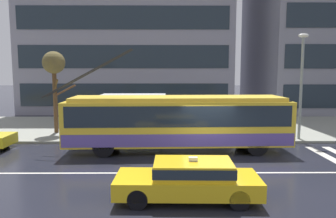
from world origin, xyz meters
TOP-DOWN VIEW (x-y plane):
  - ground_plane at (0.00, 0.00)m, footprint 160.00×160.00m
  - sidewalk_slab at (0.00, 9.07)m, footprint 80.00×10.00m
  - crosswalk_stripe_edge_near at (5.76, 1.04)m, footprint 0.44×4.40m
  - lane_centre_line at (0.00, -1.20)m, footprint 72.00×0.14m
  - trolleybus at (-1.42, 2.48)m, footprint 12.41×2.91m
  - taxi_oncoming_near at (-1.28, -3.89)m, footprint 4.61×1.86m
  - bus_shelter at (-4.01, 6.07)m, footprint 3.91×1.62m
  - pedestrian_at_shelter at (-2.32, 4.89)m, footprint 0.40×0.40m
  - pedestrian_approaching_curb at (1.31, 6.46)m, footprint 1.29×1.29m
  - street_lamp at (5.83, 4.77)m, footprint 0.60×0.32m
  - street_tree_bare at (-9.14, 6.76)m, footprint 2.15×1.72m
  - office_tower_corner_left at (-5.89, 20.94)m, footprint 20.78×10.43m

SIDE VIEW (x-z plane):
  - ground_plane at x=0.00m, z-range 0.00..0.00m
  - lane_centre_line at x=0.00m, z-range 0.00..0.01m
  - crosswalk_stripe_edge_near at x=5.76m, z-range 0.00..0.01m
  - sidewalk_slab at x=0.00m, z-range 0.00..0.14m
  - taxi_oncoming_near at x=-1.28m, z-range 0.01..1.40m
  - pedestrian_at_shelter at x=-2.32m, z-range 0.28..1.92m
  - trolleybus at x=-1.42m, z-range -1.05..4.16m
  - pedestrian_approaching_curb at x=1.31m, z-range 0.75..2.70m
  - bus_shelter at x=-4.01m, z-range 0.76..3.31m
  - street_lamp at x=5.83m, z-range 0.74..6.83m
  - street_tree_bare at x=-9.14m, z-range 1.79..7.01m
  - office_tower_corner_left at x=-5.89m, z-range 0.01..17.97m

